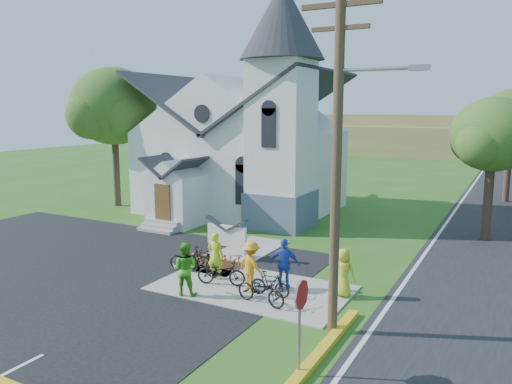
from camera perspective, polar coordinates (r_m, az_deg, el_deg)
The scene contains 22 objects.
ground at distance 18.85m, azimuth -5.33°, elevation -10.65°, with size 120.00×120.00×0.00m, color #2D5F1B.
parking_lot at distance 22.07m, azimuth -23.87°, elevation -8.38°, with size 20.00×16.00×0.02m, color black.
sidewalk at distance 18.51m, azimuth -0.52°, elevation -10.91°, with size 7.00×4.00×0.05m, color gray.
church at distance 31.23m, azimuth -1.19°, elevation 7.26°, with size 12.35×12.00×13.00m.
church_sign at distance 21.73m, azimuth -3.35°, elevation -5.04°, with size 2.20×0.40×1.70m.
flower_bed at distance 21.28m, azimuth -4.61°, elevation -8.15°, with size 2.60×1.10×0.07m, color #3A1C0F.
utility_pole at distance 13.98m, azimuth 9.48°, elevation 4.94°, with size 3.45×0.28×10.00m.
stop_sign at distance 12.33m, azimuth 5.16°, elevation -12.98°, with size 0.11×0.76×2.48m.
tree_lot_corner at distance 34.33m, azimuth -15.98°, elevation 9.38°, with size 5.60×5.60×9.15m.
tree_road_near at distance 26.76m, azimuth 25.46°, elevation 5.88°, with size 4.00×4.00×7.05m.
tree_road_mid at distance 38.71m, azimuth 27.22°, elevation 7.45°, with size 4.40×4.40×7.80m.
distant_hills at distance 71.46m, azimuth 23.07°, elevation 5.33°, with size 61.00×10.00×5.60m.
cyclist_0 at distance 19.17m, azimuth -4.64°, elevation -7.26°, with size 0.66×0.44×1.82m, color #C4ED1B.
bike_0 at distance 20.53m, azimuth -7.52°, elevation -7.54°, with size 0.59×1.68×0.88m, color black.
cyclist_1 at distance 17.72m, azimuth -8.15°, elevation -8.66°, with size 0.91×0.71×1.88m, color green.
bike_1 at distance 19.74m, azimuth -6.24°, elevation -7.84°, with size 0.53×1.88×1.13m, color black.
cyclist_2 at distance 18.10m, azimuth 3.29°, elevation -8.22°, with size 1.09×0.45×1.85m, color #2544B9.
bike_2 at distance 18.64m, azimuth -3.99°, elevation -9.14°, with size 0.64×1.83×0.96m, color black.
cyclist_3 at distance 18.06m, azimuth -0.57°, elevation -8.39°, with size 1.14×0.66×1.76m, color orange.
bike_3 at distance 17.55m, azimuth 1.63°, elevation -10.45°, with size 0.42×1.47×0.89m, color black.
cyclist_4 at distance 17.68m, azimuth 9.95°, elevation -9.03°, with size 0.83×0.54×1.71m, color #B0C725.
bike_4 at distance 16.85m, azimuth 0.57°, elevation -11.12°, with size 0.66×1.89×0.99m, color black.
Camera 1 is at (9.84, -14.70, 6.50)m, focal length 35.00 mm.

